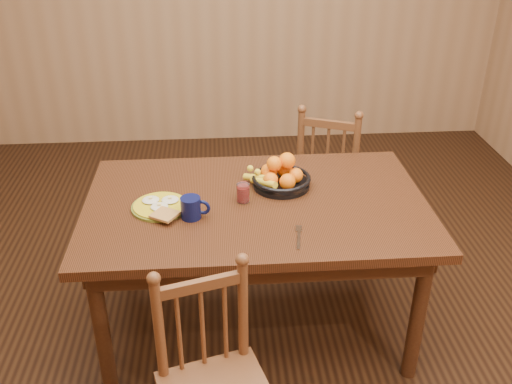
{
  "coord_description": "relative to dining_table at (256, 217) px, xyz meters",
  "views": [
    {
      "loc": [
        -0.17,
        -2.32,
        2.08
      ],
      "look_at": [
        0.0,
        0.0,
        0.8
      ],
      "focal_mm": 40.0,
      "sensor_mm": 36.0,
      "label": 1
    }
  ],
  "objects": [
    {
      "name": "fork",
      "position": [
        0.16,
        -0.31,
        0.09
      ],
      "size": [
        0.05,
        0.18,
        0.0
      ],
      "rotation": [
        0.0,
        0.0,
        -0.16
      ],
      "color": "silver",
      "rests_on": "dining_table"
    },
    {
      "name": "chair_far",
      "position": [
        0.54,
        0.87,
        -0.23
      ],
      "size": [
        0.52,
        0.51,
        0.9
      ],
      "rotation": [
        0.0,
        0.0,
        2.75
      ],
      "color": "#543019",
      "rests_on": "ground"
    },
    {
      "name": "spoon",
      "position": [
        -0.34,
        0.03,
        0.09
      ],
      "size": [
        0.05,
        0.16,
        0.01
      ],
      "rotation": [
        0.0,
        0.0,
        -0.33
      ],
      "color": "silver",
      "rests_on": "dining_table"
    },
    {
      "name": "room",
      "position": [
        0.0,
        0.0,
        0.68
      ],
      "size": [
        4.52,
        5.02,
        2.72
      ],
      "color": "black",
      "rests_on": "ground"
    },
    {
      "name": "dining_table",
      "position": [
        0.0,
        0.0,
        0.0
      ],
      "size": [
        1.6,
        1.0,
        0.75
      ],
      "color": "black",
      "rests_on": "ground"
    },
    {
      "name": "breakfast_plate",
      "position": [
        -0.44,
        -0.03,
        0.1
      ],
      "size": [
        0.26,
        0.31,
        0.04
      ],
      "color": "#59601E",
      "rests_on": "dining_table"
    },
    {
      "name": "coffee_mug",
      "position": [
        -0.29,
        -0.12,
        0.14
      ],
      "size": [
        0.13,
        0.09,
        0.1
      ],
      "color": "#090D34",
      "rests_on": "dining_table"
    },
    {
      "name": "juice_glass",
      "position": [
        -0.06,
        0.01,
        0.13
      ],
      "size": [
        0.06,
        0.06,
        0.09
      ],
      "color": "silver",
      "rests_on": "dining_table"
    },
    {
      "name": "fruit_bowl",
      "position": [
        0.13,
        0.14,
        0.14
      ],
      "size": [
        0.32,
        0.29,
        0.17
      ],
      "color": "black",
      "rests_on": "dining_table"
    }
  ]
}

